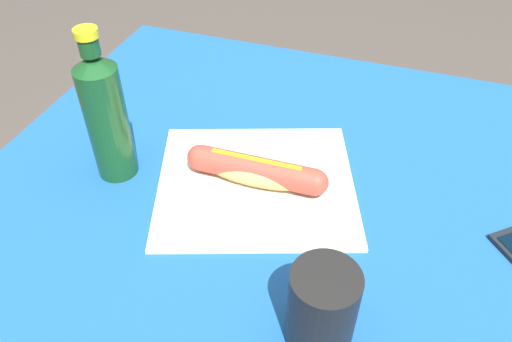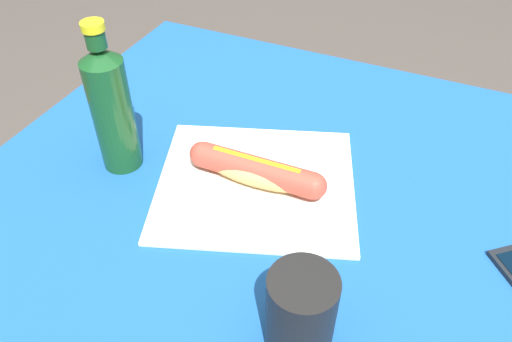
% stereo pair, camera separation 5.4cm
% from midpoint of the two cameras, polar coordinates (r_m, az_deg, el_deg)
% --- Properties ---
extents(dining_table, '(1.03, 0.86, 0.73)m').
position_cam_midpoint_polar(dining_table, '(0.92, 5.85, -8.16)').
color(dining_table, brown).
rests_on(dining_table, ground).
extents(paper_wrapper, '(0.39, 0.37, 0.01)m').
position_cam_midpoint_polar(paper_wrapper, '(0.81, 1.89, -1.47)').
color(paper_wrapper, silver).
rests_on(paper_wrapper, dining_table).
extents(hot_dog, '(0.23, 0.05, 0.05)m').
position_cam_midpoint_polar(hot_dog, '(0.79, 1.93, -0.01)').
color(hot_dog, tan).
rests_on(hot_dog, paper_wrapper).
extents(soda_bottle, '(0.06, 0.06, 0.25)m').
position_cam_midpoint_polar(soda_bottle, '(0.81, -14.24, 6.94)').
color(soda_bottle, '#14471E').
rests_on(soda_bottle, dining_table).
extents(drinking_cup, '(0.08, 0.08, 0.12)m').
position_cam_midpoint_polar(drinking_cup, '(0.60, 7.74, -15.79)').
color(drinking_cup, black).
rests_on(drinking_cup, dining_table).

